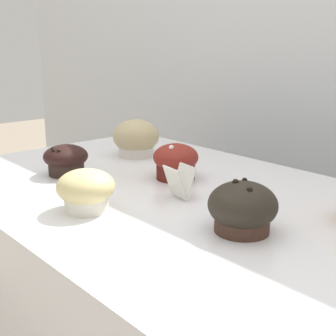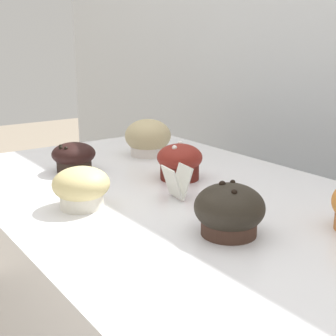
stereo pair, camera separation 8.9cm
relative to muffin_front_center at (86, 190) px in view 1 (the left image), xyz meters
The scene contains 7 objects.
wall_back 0.78m from the muffin_front_center, 89.00° to the left, with size 3.20×0.10×1.80m, color silver.
muffin_front_center is the anchor object (origin of this frame).
muffin_back_left 0.27m from the muffin_front_center, 28.67° to the left, with size 0.11×0.11×0.08m.
muffin_front_left 0.39m from the muffin_front_center, 129.83° to the left, with size 0.12×0.12×0.09m.
muffin_front_right 0.24m from the muffin_front_center, 99.23° to the left, with size 0.09×0.09×0.08m.
muffin_back_center 0.23m from the muffin_front_center, 158.58° to the left, with size 0.10×0.10×0.06m.
price_card 0.17m from the muffin_front_center, 70.01° to the left, with size 0.06×0.05×0.06m.
Camera 1 is at (0.64, -0.57, 1.19)m, focal length 50.00 mm.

